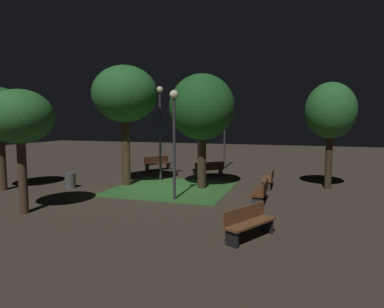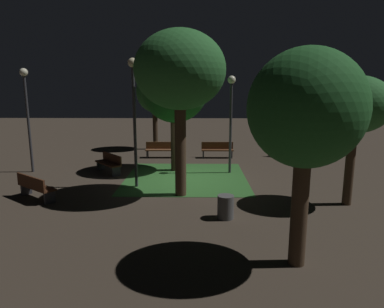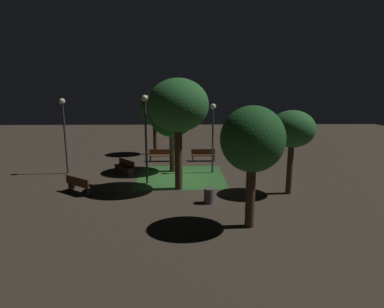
{
  "view_description": "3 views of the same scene",
  "coord_description": "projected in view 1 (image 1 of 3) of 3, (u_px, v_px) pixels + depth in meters",
  "views": [
    {
      "loc": [
        -14.89,
        -6.08,
        3.27
      ],
      "look_at": [
        0.68,
        -1.08,
        1.62
      ],
      "focal_mm": 31.96,
      "sensor_mm": 36.0,
      "label": 1
    },
    {
      "loc": [
        -0.45,
        14.05,
        3.9
      ],
      "look_at": [
        -0.23,
        0.57,
        1.23
      ],
      "focal_mm": 31.28,
      "sensor_mm": 36.0,
      "label": 2
    },
    {
      "loc": [
        -0.13,
        18.66,
        5.3
      ],
      "look_at": [
        -0.63,
        -0.6,
        1.36
      ],
      "focal_mm": 29.57,
      "sensor_mm": 36.0,
      "label": 3
    }
  ],
  "objects": [
    {
      "name": "bench_by_lamp",
      "position": [
        248.0,
        221.0,
        9.38
      ],
      "size": [
        1.81,
        1.27,
        0.88
      ],
      "color": "brown",
      "rests_on": "ground"
    },
    {
      "name": "lamp_post_plaza_east",
      "position": [
        174.0,
        126.0,
        13.76
      ],
      "size": [
        0.36,
        0.36,
        4.44
      ],
      "color": "#333338",
      "rests_on": "ground"
    },
    {
      "name": "bench_corner",
      "position": [
        269.0,
        178.0,
        16.32
      ],
      "size": [
        1.81,
        0.51,
        0.88
      ],
      "color": "brown",
      "rests_on": "ground"
    },
    {
      "name": "trash_bin",
      "position": [
        70.0,
        180.0,
        16.35
      ],
      "size": [
        0.5,
        0.5,
        0.72
      ],
      "primitive_type": "cylinder",
      "color": "#4C4C4C",
      "rests_on": "ground"
    },
    {
      "name": "tree_near_wall",
      "position": [
        202.0,
        108.0,
        15.99
      ],
      "size": [
        3.06,
        3.06,
        5.4
      ],
      "color": "#38281C",
      "rests_on": "ground"
    },
    {
      "name": "bench_near_trees",
      "position": [
        262.0,
        191.0,
        13.31
      ],
      "size": [
        1.8,
        0.49,
        0.88
      ],
      "color": "#512D19",
      "rests_on": "ground"
    },
    {
      "name": "tree_lawn_side",
      "position": [
        20.0,
        118.0,
        11.64
      ],
      "size": [
        2.26,
        2.26,
        4.3
      ],
      "color": "#423021",
      "rests_on": "ground"
    },
    {
      "name": "tree_back_left",
      "position": [
        331.0,
        111.0,
        15.83
      ],
      "size": [
        2.3,
        2.3,
        4.99
      ],
      "color": "#38281C",
      "rests_on": "ground"
    },
    {
      "name": "lamp_post_plaza_west",
      "position": [
        225.0,
        120.0,
        22.55
      ],
      "size": [
        0.36,
        0.36,
        4.78
      ],
      "color": "#333338",
      "rests_on": "ground"
    },
    {
      "name": "bench_path_side",
      "position": [
        157.0,
        163.0,
        22.1
      ],
      "size": [
        1.73,
        1.45,
        0.88
      ],
      "color": "#422314",
      "rests_on": "ground"
    },
    {
      "name": "lamp_post_path_center",
      "position": [
        160.0,
        118.0,
        18.17
      ],
      "size": [
        0.36,
        0.36,
        5.01
      ],
      "color": "#333338",
      "rests_on": "ground"
    },
    {
      "name": "bench_lawn_edge",
      "position": [
        209.0,
        169.0,
        19.36
      ],
      "size": [
        1.54,
        1.68,
        0.88
      ],
      "color": "#422314",
      "rests_on": "ground"
    },
    {
      "name": "ground_plane",
      "position": [
        166.0,
        188.0,
        16.28
      ],
      "size": [
        60.0,
        60.0,
        0.0
      ],
      "primitive_type": "plane",
      "color": "#3D3328"
    },
    {
      "name": "grass_lawn",
      "position": [
        172.0,
        188.0,
        16.25
      ],
      "size": [
        5.27,
        5.46,
        0.01
      ],
      "primitive_type": "cube",
      "color": "#2D6028",
      "rests_on": "ground"
    },
    {
      "name": "tree_right_canopy",
      "position": [
        125.0,
        95.0,
        16.65
      ],
      "size": [
        3.19,
        3.19,
        5.89
      ],
      "color": "#423021",
      "rests_on": "ground"
    }
  ]
}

